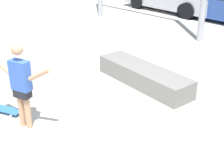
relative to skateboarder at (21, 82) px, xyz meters
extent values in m
plane|color=#B2ADA3|center=(0.71, 0.50, -0.87)|extent=(36.00, 36.00, 0.00)
cylinder|color=tan|center=(-0.07, -0.02, -0.51)|extent=(0.11, 0.11, 0.72)
cylinder|color=tan|center=(0.07, 0.02, -0.51)|extent=(0.11, 0.11, 0.72)
cube|color=black|center=(0.00, 0.00, -0.20)|extent=(0.33, 0.24, 0.16)
cube|color=#3359B2|center=(0.00, 0.00, 0.12)|extent=(0.38, 0.27, 0.52)
sphere|color=tan|center=(0.00, 0.00, 0.57)|extent=(0.20, 0.20, 0.20)
cylinder|color=tan|center=(-0.40, -0.13, 0.22)|extent=(0.46, 0.21, 0.31)
cylinder|color=tan|center=(0.40, 0.13, 0.22)|extent=(0.46, 0.21, 0.31)
cube|color=#2D66B2|center=(-0.75, -0.06, -0.80)|extent=(0.81, 0.48, 0.01)
cylinder|color=silver|center=(-0.55, 0.14, -0.84)|extent=(0.06, 0.05, 0.05)
cylinder|color=silver|center=(-0.47, -0.06, -0.84)|extent=(0.06, 0.05, 0.05)
cube|color=slate|center=(0.33, 2.80, -0.66)|extent=(2.50, 0.92, 0.42)
cylinder|color=black|center=(-2.41, 10.57, -0.53)|extent=(0.69, 0.25, 0.68)
cylinder|color=black|center=(-2.48, 8.88, -0.53)|extent=(0.69, 0.25, 0.68)
cylinder|color=black|center=(-5.31, 9.00, -0.53)|extent=(0.69, 0.25, 0.68)
cylinder|color=black|center=(-2.63, 10.59, -0.57)|extent=(0.61, 0.23, 0.60)
cylinder|color=black|center=(-2.67, 8.96, -0.57)|extent=(0.61, 0.23, 0.60)
camera|label=1|loc=(4.42, -2.21, 2.20)|focal=50.00mm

